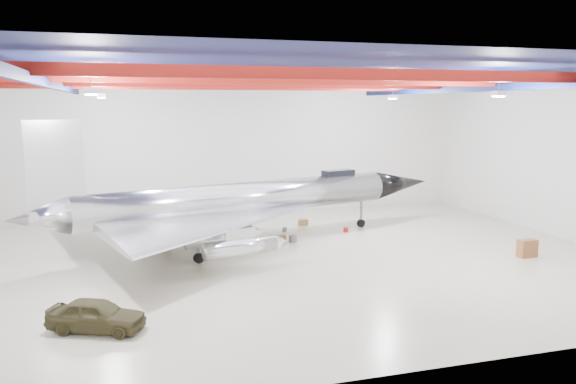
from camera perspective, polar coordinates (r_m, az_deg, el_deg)
name	(u,v)px	position (r m, az deg, el deg)	size (l,w,h in m)	color
floor	(282,259)	(33.71, -0.61, -6.84)	(40.00, 40.00, 0.00)	#C3B79B
wall_back	(233,148)	(47.20, -5.58, 4.43)	(40.00, 40.00, 0.00)	silver
wall_right	(564,158)	(42.63, 26.26, 3.08)	(30.00, 30.00, 0.00)	silver
ceiling	(282,71)	(32.50, -0.64, 12.17)	(40.00, 40.00, 0.00)	#0A0F38
ceiling_structure	(282,83)	(32.46, -0.64, 10.98)	(39.50, 29.50, 1.08)	maroon
jet_aircraft	(243,203)	(36.86, -4.57, -1.15)	(30.01, 21.31, 8.33)	silver
jeep	(96,315)	(24.60, -18.90, -11.73)	(1.59, 3.96, 1.35)	#3C361E
desk	(527,248)	(36.98, 23.13, -5.29)	(1.17, 0.59, 1.08)	brown
crate_ply	(198,240)	(38.05, -9.12, -4.86)	(0.49, 0.39, 0.34)	olive
toolbox_red	(214,225)	(42.57, -7.58, -3.38)	(0.43, 0.35, 0.30)	#A51910
engine_drum	(293,238)	(37.73, 0.50, -4.74)	(0.55, 0.55, 0.49)	#59595B
parts_bin	(303,222)	(42.85, 1.55, -3.12)	(0.65, 0.52, 0.46)	olive
crate_small	(129,240)	(39.45, -15.81, -4.67)	(0.34, 0.27, 0.24)	#59595B
tool_chest	(346,230)	(40.95, 5.90, -3.81)	(0.37, 0.37, 0.33)	#A51910
oil_barrel	(282,238)	(38.07, -0.65, -4.72)	(0.51, 0.41, 0.36)	olive
spares_box	(285,229)	(40.82, -0.35, -3.82)	(0.34, 0.34, 0.31)	#59595B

